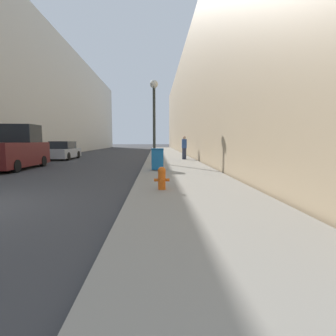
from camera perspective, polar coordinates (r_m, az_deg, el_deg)
The scene contains 9 objects.
sidewalk_right at distance 23.92m, azimuth 0.09°, elevation 2.40°, with size 3.74×60.00×0.13m.
building_left_glass at distance 36.05m, azimuth -30.08°, elevation 12.96°, with size 12.00×60.00×12.85m.
building_right_stone at distance 33.39m, azimuth 13.58°, elevation 13.25°, with size 12.00×60.00×11.74m.
fire_hydrant at distance 7.81m, azimuth -1.36°, elevation -2.11°, with size 0.47×0.35×0.68m.
trash_bin at distance 12.96m, azimuth -2.31°, elevation 2.00°, with size 0.60×0.60×1.07m.
lamppost at distance 17.11m, azimuth -3.04°, elevation 12.24°, with size 0.51×0.51×5.25m.
pickup_truck at distance 16.94m, azimuth -30.48°, elevation 3.30°, with size 2.12×5.02×2.50m.
parked_sedan_near at distance 23.82m, azimuth -21.82°, elevation 3.46°, with size 1.82×4.43×1.51m.
pedestrian_on_sidewalk at distance 20.29m, azimuth 3.55°, elevation 4.45°, with size 0.36×0.23×1.78m.
Camera 1 is at (4.87, -5.85, 1.60)m, focal length 28.00 mm.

